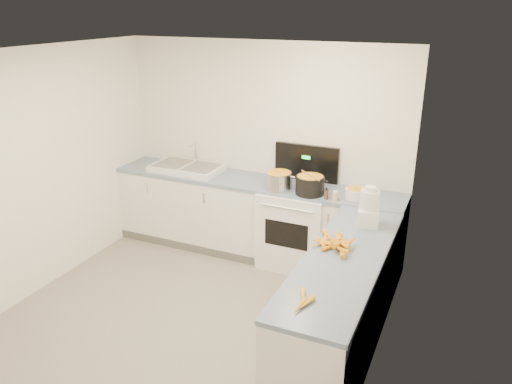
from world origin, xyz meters
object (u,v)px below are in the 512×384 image
at_px(extract_bottle, 326,195).
at_px(mixing_bowl, 356,193).
at_px(black_pot, 310,186).
at_px(sink, 187,168).
at_px(steel_pot, 279,182).
at_px(stove, 296,225).
at_px(spice_jar, 335,197).
at_px(food_processor, 369,209).

bearing_deg(extract_bottle, mixing_bowl, 30.77).
xyz_separation_m(black_pot, mixing_bowl, (0.48, 0.09, -0.04)).
bearing_deg(sink, steel_pot, -6.91).
distance_m(stove, spice_jar, 0.74).
xyz_separation_m(sink, steel_pot, (1.28, -0.15, 0.05)).
bearing_deg(spice_jar, steel_pot, 173.43).
height_order(stove, black_pot, stove).
bearing_deg(mixing_bowl, sink, 178.21).
relative_size(extract_bottle, spice_jar, 1.09).
relative_size(mixing_bowl, extract_bottle, 2.23).
height_order(sink, food_processor, food_processor).
bearing_deg(black_pot, food_processor, -36.37).
bearing_deg(sink, stove, -0.62).
height_order(steel_pot, extract_bottle, steel_pot).
bearing_deg(steel_pot, food_processor, -26.31).
relative_size(stove, mixing_bowl, 6.06).
xyz_separation_m(steel_pot, mixing_bowl, (0.84, 0.09, -0.04)).
relative_size(black_pot, extract_bottle, 3.08).
relative_size(black_pot, food_processor, 0.81).
distance_m(steel_pot, black_pot, 0.36).
relative_size(sink, steel_pot, 2.89).
bearing_deg(spice_jar, extract_bottle, 178.39).
distance_m(steel_pot, food_processor, 1.24).
bearing_deg(mixing_bowl, stove, 175.67).
relative_size(mixing_bowl, food_processor, 0.59).
distance_m(black_pot, extract_bottle, 0.23).
distance_m(steel_pot, spice_jar, 0.67).
relative_size(stove, steel_pot, 4.57).
bearing_deg(food_processor, extract_bottle, 138.66).
distance_m(stove, extract_bottle, 0.68).
distance_m(spice_jar, food_processor, 0.66).
xyz_separation_m(steel_pot, extract_bottle, (0.57, -0.07, -0.04)).
xyz_separation_m(sink, black_pot, (1.64, -0.15, 0.05)).
distance_m(extract_bottle, food_processor, 0.73).
bearing_deg(steel_pot, mixing_bowl, 5.97).
relative_size(sink, extract_bottle, 8.55).
xyz_separation_m(stove, food_processor, (0.94, -0.69, 0.63)).
relative_size(steel_pot, spice_jar, 3.23).
height_order(extract_bottle, spice_jar, extract_bottle).
relative_size(steel_pot, food_processor, 0.78).
relative_size(sink, food_processor, 2.25).
bearing_deg(sink, mixing_bowl, -1.79).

